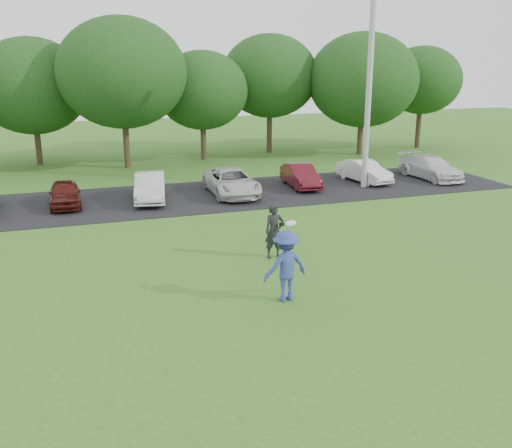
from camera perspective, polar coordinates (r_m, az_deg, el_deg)
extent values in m
plane|color=#2D681D|center=(15.22, 4.25, -8.22)|extent=(100.00, 100.00, 0.00)
cube|color=black|center=(27.04, -6.44, 2.73)|extent=(32.00, 6.50, 0.03)
cylinder|color=#B0B0AB|center=(28.80, 11.26, 13.79)|extent=(0.28, 0.28, 10.40)
imported|color=#334190|center=(15.24, 2.97, -4.19)|extent=(1.36, 0.91, 1.95)
cylinder|color=white|center=(14.82, 3.52, 0.09)|extent=(0.28, 0.27, 0.12)
imported|color=black|center=(18.49, 1.85, -0.71)|extent=(0.67, 0.46, 1.80)
cube|color=black|center=(18.31, 2.58, -0.02)|extent=(0.14, 0.11, 0.10)
imported|color=#4A1410|center=(26.39, -18.56, 2.91)|extent=(1.33, 3.27, 1.11)
imported|color=silver|center=(26.39, -10.56, 3.64)|extent=(1.91, 3.94, 1.25)
imported|color=silver|center=(27.13, -2.45, 4.22)|extent=(2.12, 4.44, 1.22)
imported|color=#53121A|center=(28.85, 4.49, 4.83)|extent=(1.48, 3.56, 1.15)
imported|color=silver|center=(30.54, 10.78, 5.22)|extent=(1.77, 3.59, 1.13)
imported|color=silver|center=(32.24, 17.07, 5.44)|extent=(2.00, 4.30, 1.22)
cylinder|color=#38281C|center=(37.53, -20.93, 7.24)|extent=(0.36, 0.36, 2.20)
ellipsoid|color=#214C19|center=(37.20, -21.50, 12.72)|extent=(6.68, 6.68, 5.68)
cylinder|color=#38281C|center=(34.86, -12.82, 7.70)|extent=(0.36, 0.36, 2.70)
ellipsoid|color=#214C19|center=(34.52, -13.26, 14.50)|extent=(7.42, 7.42, 6.31)
cylinder|color=#38281C|center=(37.09, -5.27, 8.14)|extent=(0.36, 0.36, 2.20)
ellipsoid|color=#214C19|center=(36.77, -5.40, 13.17)|extent=(5.76, 5.76, 4.90)
cylinder|color=#38281C|center=(39.81, 1.34, 9.12)|extent=(0.36, 0.36, 2.70)
ellipsoid|color=#214C19|center=(39.51, 1.38, 14.58)|extent=(6.50, 6.50, 5.53)
cylinder|color=#38281C|center=(39.56, 10.34, 8.45)|extent=(0.36, 0.36, 2.20)
ellipsoid|color=#214C19|center=(39.24, 10.63, 13.98)|extent=(7.24, 7.24, 6.15)
cylinder|color=#38281C|center=(43.58, 15.91, 9.13)|extent=(0.36, 0.36, 2.70)
ellipsoid|color=#214C19|center=(43.33, 16.27, 13.65)|extent=(5.58, 5.58, 4.74)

